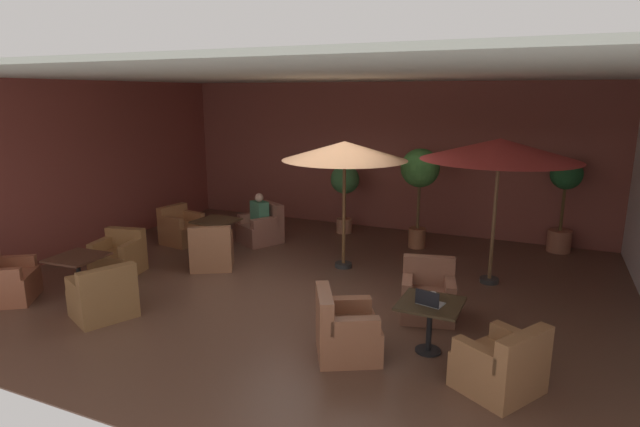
{
  "coord_description": "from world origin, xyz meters",
  "views": [
    {
      "loc": [
        3.46,
        -7.44,
        3.19
      ],
      "look_at": [
        0.0,
        0.42,
        1.15
      ],
      "focal_mm": 28.7,
      "sensor_mm": 36.0,
      "label": 1
    }
  ],
  "objects_px": {
    "armchair_mid_center_east": "(119,258)",
    "armchair_mid_center_north": "(104,298)",
    "armchair_front_left_north": "(501,366)",
    "cafe_table_mid_center": "(78,265)",
    "cafe_table_front_left": "(430,311)",
    "armchair_front_right_south": "(181,229)",
    "open_laptop": "(429,301)",
    "armchair_front_right_east": "(262,228)",
    "iced_drink_cup": "(433,296)",
    "patio_umbrella_center_beige": "(500,150)",
    "cafe_table_front_right": "(216,225)",
    "armchair_mid_center_south": "(5,281)",
    "armchair_front_right_north": "(212,251)",
    "potted_tree_mid_left": "(564,194)",
    "potted_tree_mid_right": "(420,175)",
    "armchair_front_left_east": "(428,297)",
    "patron_blue_shirt": "(259,211)",
    "patio_umbrella_tall_red": "(345,151)",
    "potted_tree_left_corner": "(345,186)",
    "armchair_front_left_south": "(345,331)"
  },
  "relations": [
    {
      "from": "armchair_mid_center_east",
      "to": "armchair_mid_center_north",
      "type": "bearing_deg",
      "value": -51.55
    },
    {
      "from": "armchair_front_left_north",
      "to": "cafe_table_mid_center",
      "type": "xyz_separation_m",
      "value": [
        -6.42,
        0.12,
        0.22
      ]
    },
    {
      "from": "cafe_table_front_left",
      "to": "armchair_front_right_south",
      "type": "relative_size",
      "value": 0.93
    },
    {
      "from": "cafe_table_front_left",
      "to": "open_laptop",
      "type": "height_order",
      "value": "open_laptop"
    },
    {
      "from": "armchair_front_right_east",
      "to": "iced_drink_cup",
      "type": "bearing_deg",
      "value": -37.13
    },
    {
      "from": "patio_umbrella_center_beige",
      "to": "cafe_table_front_right",
      "type": "bearing_deg",
      "value": -175.89
    },
    {
      "from": "armchair_mid_center_south",
      "to": "armchair_front_right_east",
      "type": "bearing_deg",
      "value": 65.24
    },
    {
      "from": "cafe_table_mid_center",
      "to": "patio_umbrella_center_beige",
      "type": "distance_m",
      "value": 7.02
    },
    {
      "from": "armchair_front_right_north",
      "to": "potted_tree_mid_left",
      "type": "xyz_separation_m",
      "value": [
        5.92,
        3.73,
        0.88
      ]
    },
    {
      "from": "cafe_table_front_left",
      "to": "potted_tree_mid_left",
      "type": "bearing_deg",
      "value": 73.5
    },
    {
      "from": "armchair_front_right_north",
      "to": "armchair_front_right_south",
      "type": "relative_size",
      "value": 1.2
    },
    {
      "from": "cafe_table_front_right",
      "to": "potted_tree_mid_right",
      "type": "bearing_deg",
      "value": 27.35
    },
    {
      "from": "cafe_table_front_left",
      "to": "armchair_mid_center_south",
      "type": "xyz_separation_m",
      "value": [
        -6.4,
        -1.05,
        -0.22
      ]
    },
    {
      "from": "armchair_front_right_north",
      "to": "armchair_front_left_east",
      "type": "bearing_deg",
      "value": -6.9
    },
    {
      "from": "patron_blue_shirt",
      "to": "armchair_front_left_north",
      "type": "bearing_deg",
      "value": -36.36
    },
    {
      "from": "armchair_mid_center_north",
      "to": "armchair_mid_center_east",
      "type": "relative_size",
      "value": 1.18
    },
    {
      "from": "cafe_table_mid_center",
      "to": "open_laptop",
      "type": "distance_m",
      "value": 5.52
    },
    {
      "from": "patio_umbrella_center_beige",
      "to": "potted_tree_mid_left",
      "type": "bearing_deg",
      "value": 65.42
    },
    {
      "from": "cafe_table_front_right",
      "to": "patio_umbrella_tall_red",
      "type": "distance_m",
      "value": 3.19
    },
    {
      "from": "potted_tree_left_corner",
      "to": "potted_tree_mid_right",
      "type": "relative_size",
      "value": 0.76
    },
    {
      "from": "iced_drink_cup",
      "to": "patron_blue_shirt",
      "type": "bearing_deg",
      "value": 143.34
    },
    {
      "from": "armchair_front_right_north",
      "to": "potted_tree_mid_right",
      "type": "height_order",
      "value": "potted_tree_mid_right"
    },
    {
      "from": "armchair_front_right_north",
      "to": "open_laptop",
      "type": "xyz_separation_m",
      "value": [
        4.36,
        -1.63,
        0.39
      ]
    },
    {
      "from": "armchair_front_left_north",
      "to": "potted_tree_left_corner",
      "type": "xyz_separation_m",
      "value": [
        -3.91,
        5.42,
        0.82
      ]
    },
    {
      "from": "patio_umbrella_center_beige",
      "to": "armchair_front_right_north",
      "type": "bearing_deg",
      "value": -164.92
    },
    {
      "from": "armchair_front_right_north",
      "to": "armchair_mid_center_east",
      "type": "relative_size",
      "value": 1.15
    },
    {
      "from": "patron_blue_shirt",
      "to": "armchair_front_right_north",
      "type": "bearing_deg",
      "value": -89.29
    },
    {
      "from": "patio_umbrella_center_beige",
      "to": "potted_tree_mid_left",
      "type": "distance_m",
      "value": 2.88
    },
    {
      "from": "potted_tree_left_corner",
      "to": "armchair_front_right_east",
      "type": "bearing_deg",
      "value": -132.41
    },
    {
      "from": "potted_tree_mid_right",
      "to": "cafe_table_front_left",
      "type": "bearing_deg",
      "value": -74.89
    },
    {
      "from": "cafe_table_front_right",
      "to": "armchair_front_right_south",
      "type": "xyz_separation_m",
      "value": [
        -1.04,
        0.17,
        -0.24
      ]
    },
    {
      "from": "potted_tree_mid_left",
      "to": "open_laptop",
      "type": "xyz_separation_m",
      "value": [
        -1.56,
        -5.35,
        -0.48
      ]
    },
    {
      "from": "armchair_front_right_north",
      "to": "iced_drink_cup",
      "type": "relative_size",
      "value": 9.14
    },
    {
      "from": "patron_blue_shirt",
      "to": "potted_tree_mid_right",
      "type": "bearing_deg",
      "value": 17.92
    },
    {
      "from": "iced_drink_cup",
      "to": "armchair_front_right_north",
      "type": "bearing_deg",
      "value": 161.35
    },
    {
      "from": "patio_umbrella_center_beige",
      "to": "patron_blue_shirt",
      "type": "distance_m",
      "value": 5.11
    },
    {
      "from": "iced_drink_cup",
      "to": "patio_umbrella_center_beige",
      "type": "bearing_deg",
      "value": 81.03
    },
    {
      "from": "armchair_front_right_east",
      "to": "armchair_mid_center_north",
      "type": "bearing_deg",
      "value": -92.2
    },
    {
      "from": "armchair_front_left_south",
      "to": "armchair_front_right_north",
      "type": "xyz_separation_m",
      "value": [
        -3.42,
        2.04,
        0.01
      ]
    },
    {
      "from": "armchair_mid_center_north",
      "to": "iced_drink_cup",
      "type": "distance_m",
      "value": 4.65
    },
    {
      "from": "armchair_mid_center_north",
      "to": "potted_tree_mid_right",
      "type": "relative_size",
      "value": 0.49
    },
    {
      "from": "armchair_front_left_east",
      "to": "armchair_mid_center_north",
      "type": "relative_size",
      "value": 0.87
    },
    {
      "from": "armchair_front_right_east",
      "to": "cafe_table_front_left",
      "type": "bearing_deg",
      "value": -37.72
    },
    {
      "from": "armchair_front_left_north",
      "to": "armchair_mid_center_south",
      "type": "bearing_deg",
      "value": -176.14
    },
    {
      "from": "patio_umbrella_center_beige",
      "to": "potted_tree_mid_right",
      "type": "height_order",
      "value": "patio_umbrella_center_beige"
    },
    {
      "from": "armchair_front_left_north",
      "to": "patio_umbrella_center_beige",
      "type": "relative_size",
      "value": 0.42
    },
    {
      "from": "potted_tree_mid_left",
      "to": "open_laptop",
      "type": "bearing_deg",
      "value": -106.28
    },
    {
      "from": "patron_blue_shirt",
      "to": "open_laptop",
      "type": "bearing_deg",
      "value": -37.98
    },
    {
      "from": "armchair_front_left_south",
      "to": "armchair_mid_center_south",
      "type": "height_order",
      "value": "armchair_mid_center_south"
    },
    {
      "from": "armchair_front_right_east",
      "to": "iced_drink_cup",
      "type": "distance_m",
      "value": 5.5
    }
  ]
}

